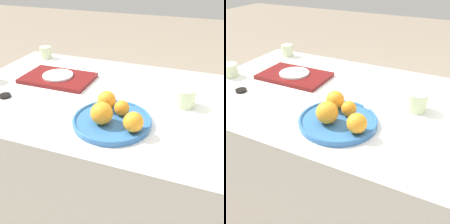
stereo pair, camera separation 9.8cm
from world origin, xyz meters
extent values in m
plane|color=gray|center=(0.00, 0.00, 0.00)|extent=(12.00, 12.00, 0.00)
cube|color=white|center=(0.00, 0.00, 0.38)|extent=(1.51, 0.87, 0.76)
cylinder|color=#336BAD|center=(0.04, -0.21, 0.77)|extent=(0.30, 0.30, 0.02)
torus|color=#336BAD|center=(0.04, -0.21, 0.78)|extent=(0.30, 0.30, 0.01)
sphere|color=orange|center=(0.01, -0.24, 0.82)|extent=(0.08, 0.08, 0.08)
sphere|color=orange|center=(0.06, -0.16, 0.81)|extent=(0.06, 0.06, 0.06)
sphere|color=orange|center=(0.13, -0.25, 0.81)|extent=(0.07, 0.07, 0.07)
sphere|color=orange|center=(-0.01, -0.14, 0.81)|extent=(0.08, 0.08, 0.08)
cube|color=maroon|center=(-0.37, 0.08, 0.77)|extent=(0.36, 0.23, 0.02)
cylinder|color=white|center=(-0.37, 0.08, 0.79)|extent=(0.16, 0.16, 0.01)
cylinder|color=beige|center=(0.28, 0.03, 0.80)|extent=(0.09, 0.09, 0.08)
cylinder|color=beige|center=(-0.61, 0.35, 0.80)|extent=(0.07, 0.07, 0.07)
cylinder|color=black|center=(-0.50, -0.17, 0.77)|extent=(0.05, 0.05, 0.01)
camera|label=1|loc=(0.32, -1.00, 1.31)|focal=42.00mm
camera|label=2|loc=(0.41, -0.96, 1.31)|focal=42.00mm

